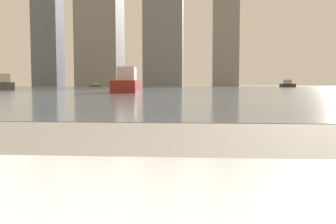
% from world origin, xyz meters
% --- Properties ---
extents(harbor_water, '(180.00, 110.00, 0.01)m').
position_xyz_m(harbor_water, '(0.00, 62.00, 0.01)').
color(harbor_water, slate).
rests_on(harbor_water, ground_plane).
extents(harbor_boat_0, '(2.68, 4.59, 1.63)m').
position_xyz_m(harbor_boat_0, '(20.28, 83.37, 0.58)').
color(harbor_boat_0, '#2D2D33').
rests_on(harbor_boat_0, harbor_water).
extents(harbor_boat_1, '(2.28, 5.79, 2.13)m').
position_xyz_m(harbor_boat_1, '(-5.45, 31.16, 0.76)').
color(harbor_boat_1, maroon).
rests_on(harbor_boat_1, harbor_water).
extents(harbor_boat_3, '(2.14, 2.88, 1.03)m').
position_xyz_m(harbor_boat_3, '(-22.90, 84.96, 0.37)').
color(harbor_boat_3, '#335647').
rests_on(harbor_boat_3, harbor_water).
extents(harbor_boat_4, '(3.35, 5.65, 2.01)m').
position_xyz_m(harbor_boat_4, '(-24.11, 46.04, 0.72)').
color(harbor_boat_4, '#4C4C51').
rests_on(harbor_boat_4, harbor_water).
extents(skyline_tower_1, '(12.92, 13.84, 34.39)m').
position_xyz_m(skyline_tower_1, '(-29.99, 118.00, 17.19)').
color(skyline_tower_1, gray).
rests_on(skyline_tower_1, ground_plane).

